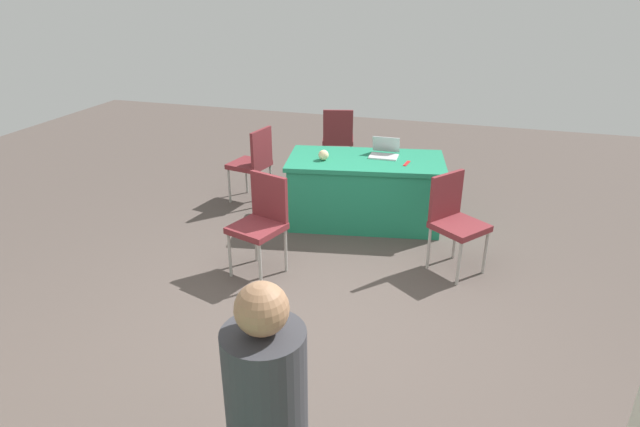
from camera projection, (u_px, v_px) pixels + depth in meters
name	position (u px, v px, depth m)	size (l,w,h in m)	color
ground_plane	(313.00, 324.00, 4.46)	(14.40, 14.40, 0.00)	#4C423D
table_foreground	(365.00, 190.00, 6.20)	(1.89, 1.18, 0.77)	#1E7A56
chair_near_front	(261.00, 219.00, 5.05)	(0.55, 0.55, 0.97)	#9E9993
chair_tucked_left	(254.00, 160.00, 6.70)	(0.52, 0.52, 0.96)	#9E9993
chair_tucked_right	(338.00, 136.00, 7.68)	(0.53, 0.53, 0.97)	#9E9993
chair_aisle	(455.00, 217.00, 5.10)	(0.62, 0.62, 0.96)	#9E9993
laptop_silver	(384.00, 153.00, 6.12)	(0.32, 0.30, 0.21)	silver
yarn_ball	(324.00, 155.00, 5.98)	(0.12, 0.12, 0.12)	beige
scissors_red	(407.00, 163.00, 5.88)	(0.18, 0.04, 0.01)	red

